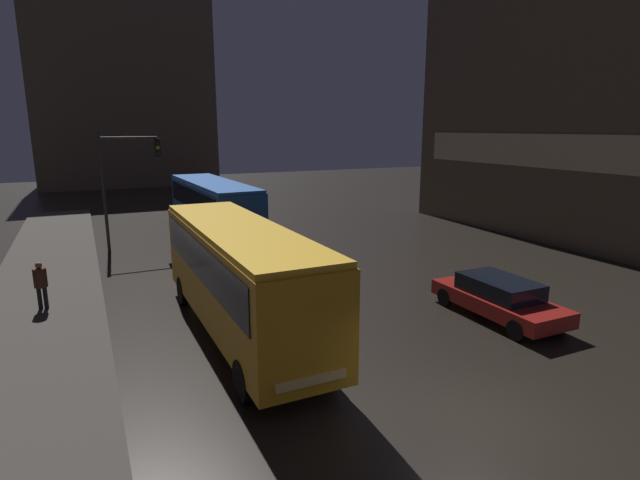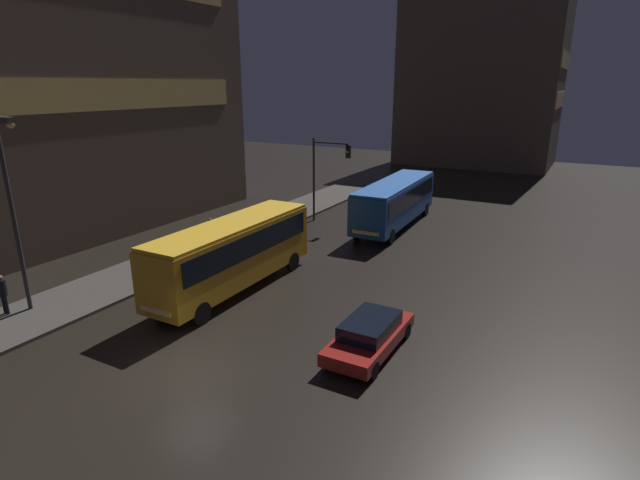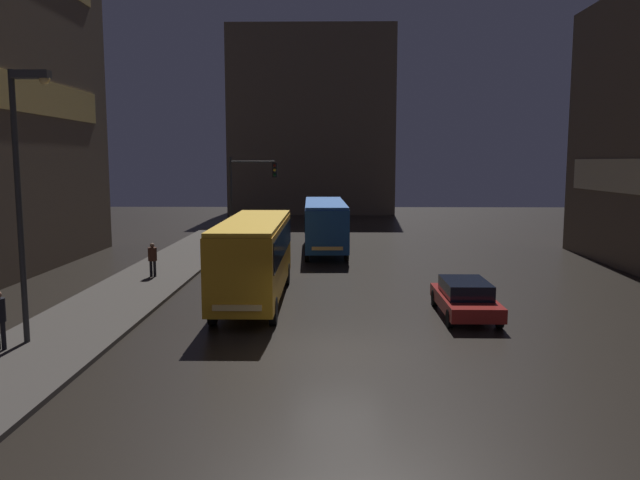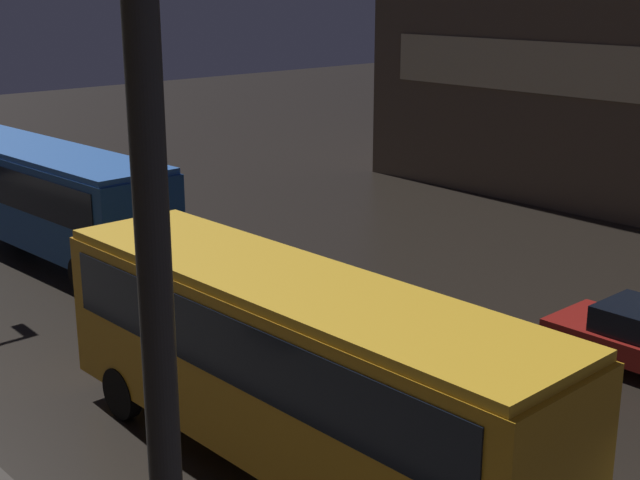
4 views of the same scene
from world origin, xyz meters
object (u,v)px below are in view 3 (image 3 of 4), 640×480
at_px(bus_far, 325,221).
at_px(bus_near, 254,251).
at_px(car_taxi, 465,297).
at_px(pedestrian_mid, 152,256).
at_px(traffic_light_main, 247,189).
at_px(street_lamp_sidewalk, 24,167).

bearing_deg(bus_far, bus_near, 77.30).
xyz_separation_m(car_taxi, pedestrian_mid, (-13.72, 7.01, 0.44)).
xyz_separation_m(traffic_light_main, street_lamp_sidewalk, (-4.11, -19.57, 1.53)).
xyz_separation_m(bus_near, street_lamp_sidewalk, (-6.15, -6.35, 3.49)).
height_order(bus_near, traffic_light_main, traffic_light_main).
height_order(traffic_light_main, street_lamp_sidewalk, street_lamp_sidewalk).
bearing_deg(car_taxi, traffic_light_main, -56.42).
bearing_deg(bus_near, traffic_light_main, -81.52).
distance_m(car_taxi, traffic_light_main, 18.82).
distance_m(bus_near, pedestrian_mid, 7.39).
xyz_separation_m(bus_far, street_lamp_sidewalk, (-8.90, -20.86, 3.61)).
distance_m(traffic_light_main, street_lamp_sidewalk, 20.05).
relative_size(bus_near, pedestrian_mid, 6.15).
height_order(bus_far, traffic_light_main, traffic_light_main).
distance_m(pedestrian_mid, traffic_light_main, 9.62).
bearing_deg(street_lamp_sidewalk, car_taxi, 16.01).
bearing_deg(street_lamp_sidewalk, pedestrian_mid, 87.04).
bearing_deg(bus_far, pedestrian_mid, 47.52).
distance_m(car_taxi, street_lamp_sidewalk, 15.65).
distance_m(bus_near, car_taxi, 8.56).
xyz_separation_m(bus_far, traffic_light_main, (-4.79, -1.29, 2.08)).
height_order(bus_near, bus_far, bus_near).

